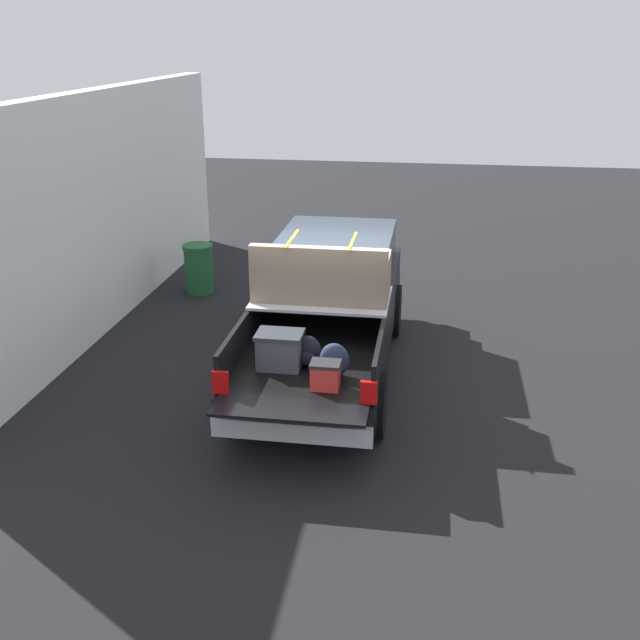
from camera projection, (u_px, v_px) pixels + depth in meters
ground_plane at (326, 373)px, 11.48m from camera, size 40.00×40.00×0.00m
pickup_truck at (330, 304)px, 11.48m from camera, size 6.05×2.06×2.23m
building_facade at (107, 207)px, 13.15m from camera, size 10.64×0.36×4.02m
trash_can at (199, 268)px, 14.87m from camera, size 0.60×0.60×0.98m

